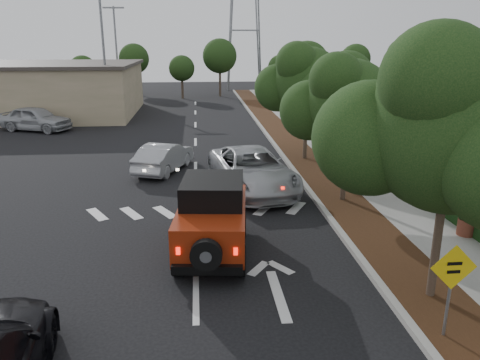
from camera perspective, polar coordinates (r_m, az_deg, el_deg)
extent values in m
plane|color=black|center=(11.64, -5.39, -14.24)|extent=(120.00, 120.00, 0.00)
cube|color=#9E9B93|center=(23.19, 6.00, 1.93)|extent=(0.20, 70.00, 0.15)
cube|color=black|center=(23.41, 8.40, 1.94)|extent=(1.80, 70.00, 0.12)
cube|color=gray|center=(23.92, 12.83, 2.02)|extent=(2.00, 70.00, 0.12)
cube|color=black|center=(24.31, 16.03, 2.85)|extent=(0.80, 70.00, 0.80)
cylinder|color=black|center=(14.92, -6.10, -5.23)|extent=(0.38, 0.86, 0.83)
cylinder|color=black|center=(14.81, 0.16, -5.30)|extent=(0.38, 0.86, 0.83)
cylinder|color=black|center=(12.56, -7.50, -9.70)|extent=(0.38, 0.86, 0.83)
cylinder|color=black|center=(12.43, 0.01, -9.83)|extent=(0.38, 0.86, 0.83)
cube|color=maroon|center=(13.42, -3.38, -5.11)|extent=(2.27, 4.02, 1.04)
cube|color=black|center=(13.42, -3.35, -1.24)|extent=(1.93, 2.28, 0.66)
cube|color=maroon|center=(14.81, -2.97, -3.30)|extent=(1.75, 1.24, 0.85)
cube|color=black|center=(11.80, -4.04, -10.84)|extent=(1.78, 0.37, 0.23)
cylinder|color=black|center=(11.46, -4.15, -9.11)|extent=(0.81, 0.31, 0.79)
cube|color=#FF190C|center=(11.73, -7.56, -8.59)|extent=(0.11, 0.05, 0.19)
cube|color=#FF190C|center=(11.61, -0.53, -8.71)|extent=(0.11, 0.05, 0.19)
imported|color=#AAADB2|center=(19.22, 1.50, 1.24)|extent=(3.69, 6.38, 1.67)
imported|color=#A1A2A8|center=(22.27, -9.24, 2.79)|extent=(2.78, 4.36, 1.36)
imported|color=#A5A8AD|center=(34.79, -23.65, 6.87)|extent=(5.27, 3.67, 1.67)
cylinder|color=slate|center=(10.57, 24.13, -12.66)|extent=(0.06, 0.06, 1.88)
cube|color=yellow|center=(10.27, 24.62, -9.66)|extent=(0.96, 0.02, 0.96)
cube|color=black|center=(10.22, 24.73, -9.26)|extent=(0.30, 0.01, 0.07)
cube|color=black|center=(10.29, 24.60, -10.16)|extent=(0.27, 0.01, 0.07)
cylinder|color=brown|center=(16.23, 25.84, -5.18)|extent=(0.53, 0.53, 0.53)
sphere|color=black|center=(16.07, 26.07, -3.51)|extent=(0.66, 0.66, 0.66)
imported|color=black|center=(16.04, 26.10, -3.26)|extent=(0.57, 0.49, 0.63)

